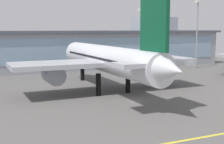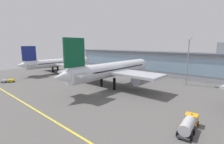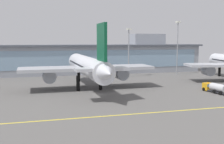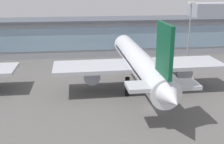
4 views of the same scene
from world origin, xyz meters
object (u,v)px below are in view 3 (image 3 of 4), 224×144
at_px(apron_light_mast_west, 129,45).
at_px(apron_light_mast_centre, 178,40).
at_px(fuel_tanker_truck, 215,88).
at_px(airliner_near_right, 87,66).

xyz_separation_m(apron_light_mast_west, apron_light_mast_centre, (24.40, 2.45, 2.00)).
distance_m(fuel_tanker_truck, apron_light_mast_west, 44.78).
xyz_separation_m(airliner_near_right, apron_light_mast_centre, (46.79, 26.84, 8.50)).
relative_size(airliner_near_right, apron_light_mast_centre, 2.24).
height_order(apron_light_mast_west, apron_light_mast_centre, apron_light_mast_centre).
bearing_deg(fuel_tanker_truck, apron_light_mast_west, 12.17).
relative_size(fuel_tanker_truck, apron_light_mast_centre, 0.38).
distance_m(fuel_tanker_truck, apron_light_mast_centre, 46.88).
distance_m(apron_light_mast_west, apron_light_mast_centre, 24.60).
xyz_separation_m(airliner_near_right, fuel_tanker_truck, (35.98, -16.46, -5.83)).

